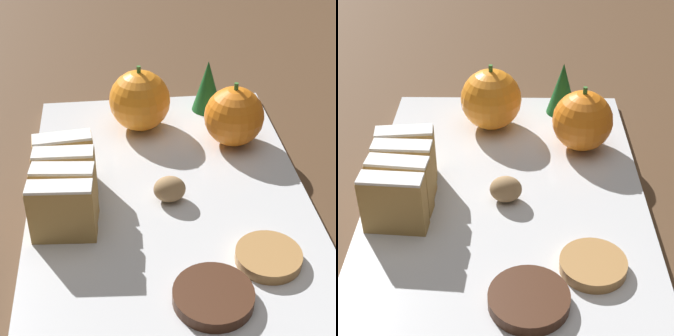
{
  "view_description": "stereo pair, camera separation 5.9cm",
  "coord_description": "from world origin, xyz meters",
  "views": [
    {
      "loc": [
        -0.05,
        -0.48,
        0.38
      ],
      "look_at": [
        0.0,
        0.0,
        0.04
      ],
      "focal_mm": 60.0,
      "sensor_mm": 36.0,
      "label": 1
    },
    {
      "loc": [
        0.01,
        -0.48,
        0.38
      ],
      "look_at": [
        0.0,
        0.0,
        0.04
      ],
      "focal_mm": 60.0,
      "sensor_mm": 36.0,
      "label": 2
    }
  ],
  "objects": [
    {
      "name": "ground_plane",
      "position": [
        0.0,
        0.0,
        0.0
      ],
      "size": [
        6.0,
        6.0,
        0.0
      ],
      "primitive_type": "plane",
      "color": "#513823"
    },
    {
      "name": "serving_platter",
      "position": [
        0.0,
        0.0,
        0.01
      ],
      "size": [
        0.3,
        0.43,
        0.01
      ],
      "color": "silver",
      "rests_on": "ground_plane"
    },
    {
      "name": "stollen_slice_front",
      "position": [
        -0.11,
        -0.06,
        0.04
      ],
      "size": [
        0.06,
        0.03,
        0.06
      ],
      "color": "tan",
      "rests_on": "serving_platter"
    },
    {
      "name": "stollen_slice_second",
      "position": [
        -0.11,
        -0.03,
        0.04
      ],
      "size": [
        0.06,
        0.03,
        0.06
      ],
      "color": "tan",
      "rests_on": "serving_platter"
    },
    {
      "name": "stollen_slice_third",
      "position": [
        -0.11,
        -0.01,
        0.04
      ],
      "size": [
        0.06,
        0.02,
        0.06
      ],
      "color": "tan",
      "rests_on": "serving_platter"
    },
    {
      "name": "stollen_slice_fourth",
      "position": [
        -0.11,
        0.02,
        0.04
      ],
      "size": [
        0.06,
        0.03,
        0.06
      ],
      "color": "tan",
      "rests_on": "serving_platter"
    },
    {
      "name": "orange_near",
      "position": [
        -0.02,
        0.14,
        0.05
      ],
      "size": [
        0.08,
        0.08,
        0.08
      ],
      "color": "orange",
      "rests_on": "serving_platter"
    },
    {
      "name": "orange_far",
      "position": [
        0.09,
        0.09,
        0.05
      ],
      "size": [
        0.07,
        0.07,
        0.08
      ],
      "color": "orange",
      "rests_on": "serving_platter"
    },
    {
      "name": "walnut",
      "position": [
        -0.0,
        -0.02,
        0.03
      ],
      "size": [
        0.03,
        0.03,
        0.03
      ],
      "color": "#9E7A51",
      "rests_on": "serving_platter"
    },
    {
      "name": "chocolate_cookie",
      "position": [
        0.02,
        -0.16,
        0.02
      ],
      "size": [
        0.07,
        0.07,
        0.01
      ],
      "color": "#472819",
      "rests_on": "serving_platter"
    },
    {
      "name": "gingerbread_cookie",
      "position": [
        0.08,
        -0.12,
        0.02
      ],
      "size": [
        0.06,
        0.06,
        0.01
      ],
      "color": "#B27F47",
      "rests_on": "serving_platter"
    },
    {
      "name": "evergreen_sprig",
      "position": [
        0.07,
        0.17,
        0.05
      ],
      "size": [
        0.04,
        0.04,
        0.07
      ],
      "color": "#195623",
      "rests_on": "serving_platter"
    }
  ]
}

